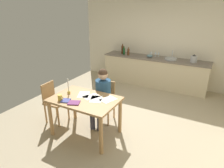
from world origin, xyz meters
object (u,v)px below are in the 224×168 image
chair_at_table (105,99)px  bottle_oil (122,50)px  coffee_mug (60,98)px  sink_unit (171,59)px  bottle_vinegar (124,51)px  mixing_bowl (150,56)px  dining_table (85,104)px  chair_side_empty (54,100)px  bottle_wine_red (128,52)px  wine_glass_near_sink (159,53)px  wine_glass_by_kettle (156,53)px  book_magazine (66,101)px  book_cookery (74,103)px  wine_glass_back_left (151,52)px  person_seated (102,93)px  candlestick (69,89)px  stovetop_kettle (194,59)px

chair_at_table → bottle_oil: bottle_oil is taller
coffee_mug → sink_unit: (1.20, 3.40, 0.10)m
bottle_vinegar → mixing_bowl: size_ratio=1.36×
dining_table → chair_side_empty: 0.90m
bottle_wine_red → bottle_vinegar: bearing=171.4°
bottle_oil → wine_glass_near_sink: bearing=6.7°
mixing_bowl → wine_glass_by_kettle: (0.13, 0.18, 0.07)m
book_magazine → book_cookery: (0.19, 0.00, 0.00)m
wine_glass_back_left → person_seated: bearing=-92.8°
bottle_vinegar → coffee_mug: bearing=-85.1°
chair_at_table → chair_side_empty: 1.10m
wine_glass_back_left → bottle_wine_red: bearing=-159.6°
dining_table → mixing_bowl: (0.22, 3.10, 0.29)m
dining_table → mixing_bowl: mixing_bowl is taller
bottle_oil → wine_glass_near_sink: 1.17m
book_cookery → sink_unit: size_ratio=0.55×
dining_table → candlestick: (-0.41, 0.04, 0.21)m
bottle_vinegar → bottle_wine_red: (0.16, -0.02, -0.00)m
candlestick → book_cookery: (0.35, -0.28, -0.08)m
person_seated → stovetop_kettle: (1.41, 2.62, 0.32)m
sink_unit → wine_glass_by_kettle: 0.53m
candlestick → sink_unit: 3.34m
book_cookery → wine_glass_near_sink: wine_glass_near_sink is taller
book_magazine → wine_glass_by_kettle: 3.58m
bottle_wine_red → wine_glass_near_sink: size_ratio=1.62×
book_magazine → stovetop_kettle: bearing=45.4°
coffee_mug → wine_glass_back_left: wine_glass_back_left is taller
chair_at_table → mixing_bowl: mixing_bowl is taller
coffee_mug → book_magazine: (0.11, 0.02, -0.05)m
sink_unit → bottle_oil: size_ratio=1.13×
wine_glass_back_left → wine_glass_by_kettle: bearing=0.0°
candlestick → mixing_bowl: candlestick is taller
chair_side_empty → book_cookery: bearing=-21.2°
candlestick → mixing_bowl: bearing=78.5°
coffee_mug → mixing_bowl: mixing_bowl is taller
person_seated → bottle_vinegar: size_ratio=4.69×
bottle_vinegar → wine_glass_back_left: size_ratio=1.66×
sink_unit → book_cookery: bearing=-105.0°
dining_table → chair_at_table: (0.05, 0.66, -0.16)m
person_seated → sink_unit: size_ratio=3.32×
person_seated → book_cookery: (-0.12, -0.76, 0.10)m
candlestick → bottle_wine_red: (-0.06, 2.99, 0.15)m
coffee_mug → book_magazine: 0.12m
wine_glass_back_left → coffee_mug: bearing=-98.8°
book_magazine → wine_glass_back_left: 3.56m
person_seated → book_cookery: size_ratio=5.99×
bottle_wine_red → bottle_oil: bearing=156.7°
bottle_oil → wine_glass_by_kettle: size_ratio=2.06×
book_magazine → bottle_vinegar: size_ratio=0.66×
bottle_oil → bottle_wine_red: 0.28m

